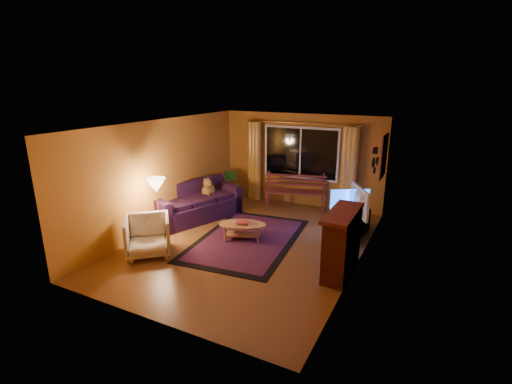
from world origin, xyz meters
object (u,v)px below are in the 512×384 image
at_px(bench, 295,200).
at_px(tv_console, 353,225).
at_px(floor_lamp, 158,210).
at_px(armchair, 148,234).
at_px(sofa, 196,202).
at_px(coffee_table, 242,232).

distance_m(bench, tv_console, 2.11).
bearing_deg(floor_lamp, armchair, -67.69).
xyz_separation_m(bench, sofa, (-1.93, -1.81, 0.21)).
height_order(floor_lamp, tv_console, floor_lamp).
bearing_deg(floor_lamp, tv_console, 30.42).
height_order(floor_lamp, coffee_table, floor_lamp).
bearing_deg(sofa, floor_lamp, -66.80).
relative_size(bench, sofa, 0.73).
xyz_separation_m(coffee_table, tv_console, (2.07, 1.29, 0.06)).
relative_size(bench, coffee_table, 1.61).
bearing_deg(bench, coffee_table, -112.97).
distance_m(armchair, floor_lamp, 0.72).
relative_size(sofa, armchair, 2.61).
relative_size(armchair, tv_console, 0.72).
bearing_deg(sofa, armchair, -60.81).
height_order(armchair, tv_console, armchair).
relative_size(floor_lamp, coffee_table, 1.35).
bearing_deg(tv_console, floor_lamp, -141.41).
bearing_deg(tv_console, armchair, -132.68).
relative_size(sofa, floor_lamp, 1.63).
bearing_deg(coffee_table, sofa, 160.23).
distance_m(sofa, coffee_table, 1.78).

